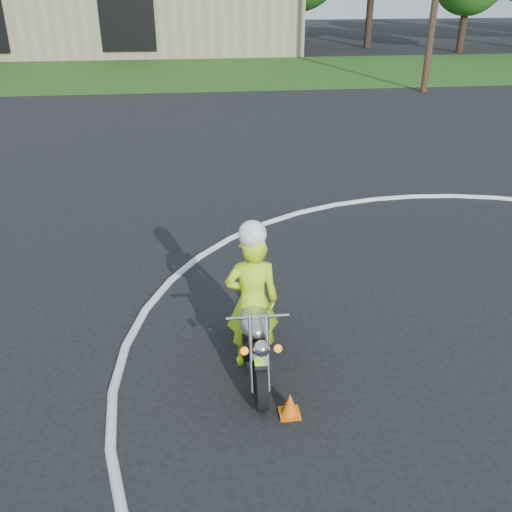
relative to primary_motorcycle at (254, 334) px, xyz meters
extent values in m
cube|color=#1E4714|center=(4.24, 23.73, -0.52)|extent=(120.00, 10.00, 0.02)
cylinder|color=black|center=(0.00, -0.69, -0.22)|extent=(0.13, 0.62, 0.62)
cylinder|color=black|center=(0.00, 0.77, -0.22)|extent=(0.13, 0.62, 0.62)
cube|color=black|center=(0.00, 0.09, -0.12)|extent=(0.29, 0.57, 0.31)
ellipsoid|color=#9C9DA0|center=(0.00, -0.12, 0.28)|extent=(0.38, 0.67, 0.29)
cube|color=black|center=(0.00, 0.40, 0.24)|extent=(0.27, 0.62, 0.10)
cylinder|color=silver|center=(-0.10, -0.60, 0.14)|extent=(0.05, 0.37, 0.84)
cylinder|color=white|center=(0.09, -0.60, 0.14)|extent=(0.05, 0.37, 0.84)
cube|color=white|center=(0.00, -0.71, 0.11)|extent=(0.15, 0.23, 0.05)
cylinder|color=silver|center=(0.00, -0.43, 0.53)|extent=(0.73, 0.04, 0.04)
sphere|color=silver|center=(0.00, -0.79, 0.35)|extent=(0.19, 0.19, 0.19)
sphere|color=orange|center=(-0.19, -0.77, 0.32)|extent=(0.09, 0.09, 0.09)
sphere|color=orange|center=(0.18, -0.77, 0.32)|extent=(0.09, 0.09, 0.09)
cylinder|color=silver|center=(0.16, 0.51, -0.22)|extent=(0.08, 0.83, 0.08)
imported|color=#C9FF1A|center=(0.00, 0.14, 0.39)|extent=(0.67, 0.44, 1.84)
sphere|color=white|center=(0.00, 0.09, 1.33)|extent=(0.33, 0.33, 0.33)
cone|color=#FF660D|center=(0.31, -0.89, -0.38)|extent=(0.22, 0.22, 0.30)
cube|color=#FF660D|center=(0.31, -0.89, -0.52)|extent=(0.24, 0.24, 0.03)
cube|color=black|center=(-3.76, 28.63, 1.47)|extent=(3.00, 0.16, 3.00)
cylinder|color=#382619|center=(6.24, 30.73, 1.09)|extent=(0.44, 0.44, 3.24)
cylinder|color=#382619|center=(11.24, 32.73, 1.45)|extent=(0.44, 0.44, 3.96)
cylinder|color=#382619|center=(16.24, 29.73, 0.91)|extent=(0.44, 0.44, 2.88)
cylinder|color=#382619|center=(2.24, 31.73, 0.91)|extent=(0.44, 0.44, 2.88)
camera|label=1|loc=(-0.66, -5.88, 4.08)|focal=40.00mm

